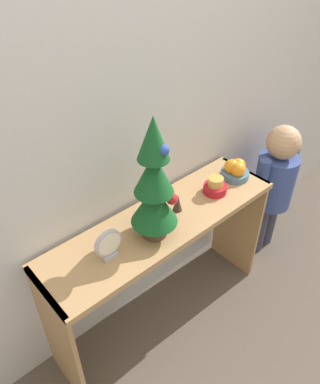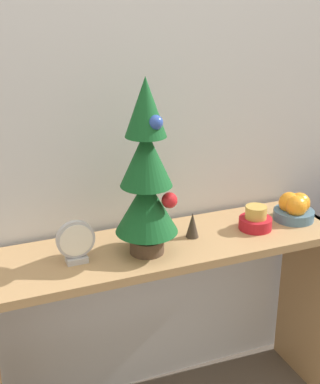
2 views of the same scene
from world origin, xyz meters
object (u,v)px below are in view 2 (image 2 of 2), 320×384
at_px(mini_tree, 147,175).
at_px(figurine, 192,225).
at_px(fruit_bowl, 295,208).
at_px(desk_clock, 76,242).
at_px(singing_bowl, 255,220).

distance_m(mini_tree, figurine, 0.30).
bearing_deg(mini_tree, fruit_bowl, 3.88).
distance_m(mini_tree, desk_clock, 0.31).
distance_m(singing_bowl, desk_clock, 0.67).
distance_m(mini_tree, fruit_bowl, 0.66).
distance_m(fruit_bowl, figurine, 0.43).
height_order(mini_tree, figurine, mini_tree).
distance_m(desk_clock, figurine, 0.43).
xyz_separation_m(fruit_bowl, desk_clock, (-0.85, -0.02, 0.02)).
bearing_deg(fruit_bowl, desk_clock, -178.43).
relative_size(mini_tree, singing_bowl, 4.82).
relative_size(mini_tree, desk_clock, 4.02).
height_order(mini_tree, desk_clock, mini_tree).
distance_m(singing_bowl, figurine, 0.25).
bearing_deg(fruit_bowl, mini_tree, -176.12).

